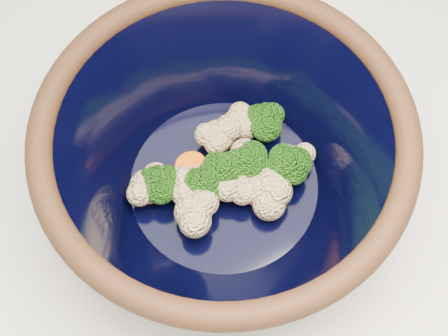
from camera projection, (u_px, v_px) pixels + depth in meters
counter at (145, 292)px, 1.00m from camera, size 1.20×1.20×0.90m
mixing_bowl at (224, 161)px, 0.52m from camera, size 0.36×0.36×0.13m
vegetable_pile at (230, 169)px, 0.54m from camera, size 0.16×0.11×0.05m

